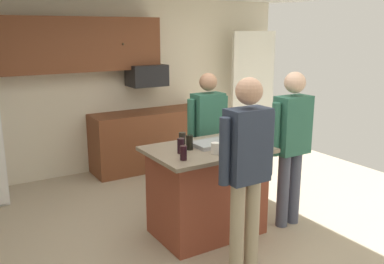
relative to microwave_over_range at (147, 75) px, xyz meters
name	(u,v)px	position (x,y,z in m)	size (l,w,h in m)	color
floor	(203,241)	(-0.60, -2.50, -1.45)	(7.04, 7.04, 0.00)	#B7A88E
back_wall	(102,86)	(-0.60, 0.30, -0.15)	(6.40, 0.10, 2.60)	beige
french_door_window_panel	(253,89)	(2.00, -0.10, -0.35)	(0.90, 0.06, 2.00)	white
cabinet_run_upper	(77,44)	(-1.00, 0.10, 0.48)	(2.40, 0.38, 0.75)	brown
cabinet_run_lower	(149,139)	(0.00, -0.02, -1.00)	(1.80, 0.63, 0.90)	brown
microwave_over_range	(147,75)	(0.00, 0.00, 0.00)	(0.56, 0.40, 0.32)	black
kitchen_island	(207,190)	(-0.45, -2.34, -0.97)	(1.22, 0.86, 0.95)	brown
person_guest_right	(247,163)	(-0.56, -3.11, -0.43)	(0.57, 0.23, 1.75)	tan
person_host_foreground	(208,130)	(0.01, -1.66, -0.51)	(0.57, 0.22, 1.63)	tan
person_guest_by_door	(292,139)	(0.43, -2.65, -0.46)	(0.57, 0.22, 1.71)	#4C5166
glass_short_whisky	(190,142)	(-0.64, -2.30, -0.43)	(0.07, 0.07, 0.15)	black
mug_ceramic_white	(216,148)	(-0.50, -2.56, -0.45)	(0.13, 0.09, 0.11)	white
glass_dark_ale	(183,153)	(-0.87, -2.57, -0.43)	(0.07, 0.07, 0.14)	black
mug_blue_stoneware	(242,146)	(-0.22, -2.61, -0.46)	(0.13, 0.09, 0.09)	#4C6B99
glass_stout_tall	(242,137)	(-0.05, -2.40, -0.43)	(0.07, 0.07, 0.15)	black
tumbler_amber	(181,146)	(-0.78, -2.37, -0.43)	(0.07, 0.07, 0.15)	black
glass_pilsner	(182,138)	(-0.60, -2.08, -0.44)	(0.07, 0.07, 0.13)	black
serving_tray	(213,143)	(-0.35, -2.30, -0.48)	(0.44, 0.30, 0.04)	#B7B7BC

